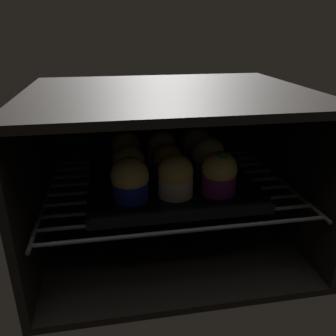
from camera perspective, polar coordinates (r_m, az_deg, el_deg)
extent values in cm
cube|color=black|center=(86.11, 0.15, -11.67)|extent=(59.00, 47.00, 1.50)
cube|color=black|center=(72.46, 0.17, 12.28)|extent=(59.00, 47.00, 1.50)
cube|color=black|center=(98.64, -2.17, 4.38)|extent=(59.00, 1.50, 34.00)
cube|color=black|center=(78.25, -21.06, -2.12)|extent=(1.50, 47.00, 34.00)
cube|color=black|center=(86.98, 19.15, 0.59)|extent=(1.50, 47.00, 34.00)
cylinder|color=#4C494C|center=(62.69, 3.25, -10.37)|extent=(54.00, 0.80, 0.80)
cylinder|color=#4C494C|center=(66.62, 2.33, -8.20)|extent=(54.00, 0.80, 0.80)
cylinder|color=#4C494C|center=(70.66, 1.51, -6.27)|extent=(54.00, 0.80, 0.80)
cylinder|color=#4C494C|center=(74.78, 0.80, -4.55)|extent=(54.00, 0.80, 0.80)
cylinder|color=#4C494C|center=(78.97, 0.16, -3.01)|extent=(54.00, 0.80, 0.80)
cylinder|color=#4C494C|center=(83.23, -0.42, -1.63)|extent=(54.00, 0.80, 0.80)
cylinder|color=#4C494C|center=(87.53, -0.93, -0.38)|extent=(54.00, 0.80, 0.80)
cylinder|color=#4C494C|center=(91.88, -1.40, 0.75)|extent=(54.00, 0.80, 0.80)
cylinder|color=#4C494C|center=(96.26, -1.83, 1.78)|extent=(54.00, 0.80, 0.80)
cylinder|color=#4C494C|center=(79.30, -19.49, -4.29)|extent=(0.80, 42.00, 0.80)
cylinder|color=#4C494C|center=(87.42, 17.86, -1.55)|extent=(0.80, 42.00, 0.80)
cube|color=black|center=(79.66, 0.00, -1.98)|extent=(35.71, 35.71, 1.20)
cube|color=black|center=(63.91, 2.73, -7.46)|extent=(35.71, 0.80, 1.00)
cube|color=black|center=(95.25, -1.82, 2.90)|extent=(35.71, 0.80, 1.00)
cube|color=black|center=(78.37, -12.68, -2.11)|extent=(0.80, 35.71, 1.00)
cube|color=black|center=(83.76, 11.84, -0.40)|extent=(0.80, 35.71, 1.00)
cylinder|color=#1928B7|center=(69.32, -6.26, -3.66)|extent=(7.15, 7.15, 3.97)
sphere|color=#DBBC60|center=(68.02, -6.37, -1.31)|extent=(7.62, 7.62, 7.62)
sphere|color=#28702D|center=(66.92, -6.48, 1.06)|extent=(1.81, 1.81, 1.81)
cylinder|color=silver|center=(70.55, 1.15, -3.04)|extent=(7.15, 7.15, 3.97)
sphere|color=#DBBC60|center=(69.23, 1.17, -0.63)|extent=(7.19, 7.19, 7.19)
sphere|color=#1E6023|center=(68.56, 1.10, 1.03)|extent=(1.67, 1.67, 1.67)
cylinder|color=#7A238C|center=(72.39, 8.39, -2.60)|extent=(7.15, 7.15, 3.97)
sphere|color=#DBBC60|center=(71.02, 8.54, -0.09)|extent=(7.28, 7.28, 7.28)
sphere|color=#1E6023|center=(68.88, 9.05, 1.91)|extent=(2.17, 2.17, 2.17)
cylinder|color=#0C8C84|center=(77.59, -6.44, -0.74)|extent=(7.15, 7.15, 3.97)
sphere|color=gold|center=(76.52, -6.53, 1.21)|extent=(7.09, 7.09, 7.09)
sphere|color=#1E6023|center=(75.84, -6.28, 2.77)|extent=(1.86, 1.86, 1.86)
cylinder|color=#1928B7|center=(78.80, 0.20, -0.22)|extent=(7.15, 7.15, 3.97)
sphere|color=gold|center=(77.80, 0.20, 1.61)|extent=(6.81, 6.81, 6.81)
cylinder|color=#7A238C|center=(80.61, 6.59, 0.16)|extent=(7.15, 7.15, 3.97)
sphere|color=#E0CC7A|center=(79.40, 6.70, 2.42)|extent=(7.48, 7.48, 7.48)
sphere|color=#28702D|center=(79.21, 7.03, 4.09)|extent=(1.90, 1.90, 1.90)
cylinder|color=red|center=(86.29, -6.89, 1.67)|extent=(7.15, 7.15, 3.97)
sphere|color=gold|center=(85.19, -6.99, 3.73)|extent=(6.83, 6.83, 6.83)
cylinder|color=silver|center=(86.64, -1.18, 1.93)|extent=(7.15, 7.15, 3.97)
sphere|color=#E0CC7A|center=(85.65, -1.20, 3.78)|extent=(6.97, 6.97, 6.97)
cylinder|color=#0C8C84|center=(88.39, 4.73, 2.27)|extent=(7.15, 7.15, 3.97)
sphere|color=#DBBC60|center=(87.40, 4.79, 4.14)|extent=(7.41, 7.41, 7.41)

